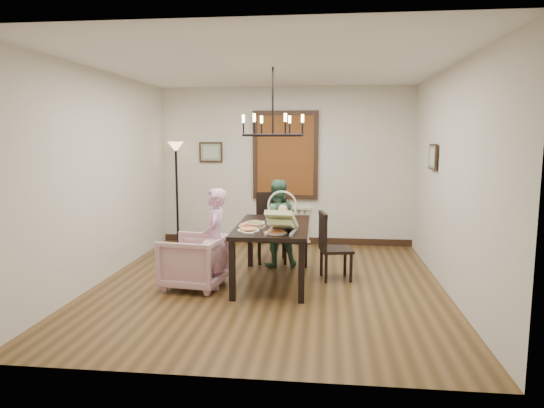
% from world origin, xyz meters
% --- Properties ---
extents(room_shell, '(4.51, 5.00, 2.81)m').
position_xyz_m(room_shell, '(0.00, 0.37, 1.40)').
color(room_shell, brown).
rests_on(room_shell, ground).
extents(dining_table, '(0.97, 1.68, 0.78)m').
position_xyz_m(dining_table, '(0.04, 0.11, 0.69)').
color(dining_table, black).
rests_on(dining_table, room_shell).
extents(chair_far, '(0.55, 0.55, 1.08)m').
position_xyz_m(chair_far, '(-0.10, 1.18, 0.54)').
color(chair_far, black).
rests_on(chair_far, room_shell).
extents(chair_right, '(0.48, 0.48, 0.93)m').
position_xyz_m(chair_right, '(0.88, 0.36, 0.47)').
color(chair_right, black).
rests_on(chair_right, room_shell).
extents(armchair, '(0.84, 0.82, 0.68)m').
position_xyz_m(armchair, '(-0.95, -0.21, 0.34)').
color(armchair, '#DAA7B2').
rests_on(armchair, room_shell).
extents(elderly_woman, '(0.30, 0.42, 1.07)m').
position_xyz_m(elderly_woman, '(-0.67, -0.19, 0.53)').
color(elderly_woman, '#DE9DBF').
rests_on(elderly_woman, room_shell).
extents(seated_man, '(0.62, 0.54, 1.08)m').
position_xyz_m(seated_man, '(0.00, 0.94, 0.54)').
color(seated_man, '#3D684B').
rests_on(seated_man, room_shell).
extents(baby_bouncer, '(0.44, 0.57, 0.35)m').
position_xyz_m(baby_bouncer, '(0.20, -0.37, 0.95)').
color(baby_bouncer, '#E6F1A6').
rests_on(baby_bouncer, dining_table).
extents(salad_bowl, '(0.31, 0.31, 0.08)m').
position_xyz_m(salad_bowl, '(-0.17, -0.07, 0.82)').
color(salad_bowl, white).
rests_on(salad_bowl, dining_table).
extents(pizza_platter, '(0.35, 0.35, 0.04)m').
position_xyz_m(pizza_platter, '(-0.21, -0.07, 0.80)').
color(pizza_platter, tan).
rests_on(pizza_platter, dining_table).
extents(drinking_glass, '(0.07, 0.07, 0.15)m').
position_xyz_m(drinking_glass, '(0.07, 0.15, 0.85)').
color(drinking_glass, silver).
rests_on(drinking_glass, dining_table).
extents(window_blinds, '(1.00, 0.03, 1.40)m').
position_xyz_m(window_blinds, '(0.00, 2.46, 1.60)').
color(window_blinds, brown).
rests_on(window_blinds, room_shell).
extents(radiator, '(0.92, 0.12, 0.62)m').
position_xyz_m(radiator, '(0.00, 2.48, 0.35)').
color(radiator, silver).
rests_on(radiator, room_shell).
extents(picture_back, '(0.42, 0.03, 0.36)m').
position_xyz_m(picture_back, '(-1.35, 2.47, 1.65)').
color(picture_back, black).
rests_on(picture_back, room_shell).
extents(picture_right, '(0.03, 0.42, 0.36)m').
position_xyz_m(picture_right, '(2.21, 0.90, 1.65)').
color(picture_right, black).
rests_on(picture_right, room_shell).
extents(floor_lamp, '(0.30, 0.30, 1.80)m').
position_xyz_m(floor_lamp, '(-1.90, 2.15, 0.90)').
color(floor_lamp, black).
rests_on(floor_lamp, room_shell).
extents(chandelier, '(0.80, 0.80, 0.04)m').
position_xyz_m(chandelier, '(0.04, 0.11, 1.95)').
color(chandelier, black).
rests_on(chandelier, room_shell).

